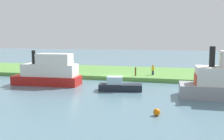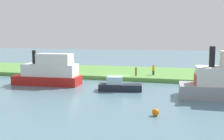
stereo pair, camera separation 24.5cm
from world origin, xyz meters
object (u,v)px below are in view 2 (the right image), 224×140
object	(u,v)px
mooring_post	(136,72)
marker_buoy	(156,112)
person_on_bank	(153,70)
pontoon_yellow	(49,72)
skiff_small	(119,86)

from	to	relation	value
mooring_post	marker_buoy	xyz separation A→B (m)	(-3.99, 14.85, -0.79)
mooring_post	marker_buoy	bearing A→B (deg)	105.04
person_on_bank	mooring_post	xyz separation A→B (m)	(2.07, 1.39, -0.16)
mooring_post	pontoon_yellow	world-z (taller)	pontoon_yellow
pontoon_yellow	skiff_small	distance (m)	8.66
pontoon_yellow	marker_buoy	bearing A→B (deg)	145.95
mooring_post	pontoon_yellow	bearing A→B (deg)	33.95
mooring_post	person_on_bank	bearing A→B (deg)	-146.10
pontoon_yellow	skiff_small	size ratio (longest dim) A/B	1.71
person_on_bank	mooring_post	bearing A→B (deg)	33.90
pontoon_yellow	marker_buoy	size ratio (longest dim) A/B	15.62
mooring_post	pontoon_yellow	distance (m)	10.87
person_on_bank	skiff_small	distance (m)	9.03
pontoon_yellow	marker_buoy	world-z (taller)	pontoon_yellow
person_on_bank	mooring_post	world-z (taller)	person_on_bank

